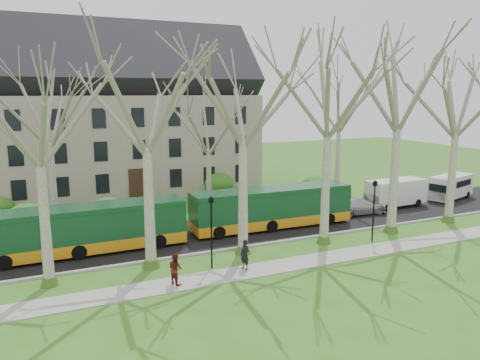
# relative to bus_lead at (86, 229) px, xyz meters

# --- Properties ---
(ground) EXTENTS (120.00, 120.00, 0.00)m
(ground) POSITION_rel_bus_lead_xyz_m (12.44, -4.80, -1.65)
(ground) COLOR #3C6C1E
(ground) RESTS_ON ground
(sidewalk) EXTENTS (70.00, 2.00, 0.06)m
(sidewalk) POSITION_rel_bus_lead_xyz_m (12.44, -7.30, -1.62)
(sidewalk) COLOR gray
(sidewalk) RESTS_ON ground
(road) EXTENTS (80.00, 8.00, 0.06)m
(road) POSITION_rel_bus_lead_xyz_m (12.44, 0.70, -1.62)
(road) COLOR black
(road) RESTS_ON ground
(curb) EXTENTS (80.00, 0.25, 0.14)m
(curb) POSITION_rel_bus_lead_xyz_m (12.44, -3.30, -1.58)
(curb) COLOR #A5A39E
(curb) RESTS_ON ground
(building) EXTENTS (26.50, 12.20, 16.00)m
(building) POSITION_rel_bus_lead_xyz_m (6.44, 19.20, 6.42)
(building) COLOR gray
(building) RESTS_ON ground
(tree_row_verge) EXTENTS (49.00, 7.00, 14.00)m
(tree_row_verge) POSITION_rel_bus_lead_xyz_m (12.44, -4.50, 5.35)
(tree_row_verge) COLOR gray
(tree_row_verge) RESTS_ON ground
(tree_row_far) EXTENTS (33.00, 7.00, 12.00)m
(tree_row_far) POSITION_rel_bus_lead_xyz_m (11.11, 6.20, 4.35)
(tree_row_far) COLOR gray
(tree_row_far) RESTS_ON ground
(lamp_row) EXTENTS (36.22, 0.22, 4.30)m
(lamp_row) POSITION_rel_bus_lead_xyz_m (12.44, -5.80, 0.92)
(lamp_row) COLOR black
(lamp_row) RESTS_ON ground
(hedges) EXTENTS (30.60, 8.60, 2.00)m
(hedges) POSITION_rel_bus_lead_xyz_m (7.78, 9.20, -0.65)
(hedges) COLOR #26601B
(hedges) RESTS_ON ground
(bus_lead) EXTENTS (12.76, 2.80, 3.18)m
(bus_lead) POSITION_rel_bus_lead_xyz_m (0.00, 0.00, 0.00)
(bus_lead) COLOR #134324
(bus_lead) RESTS_ON road
(bus_follow) EXTENTS (12.70, 2.97, 3.16)m
(bus_follow) POSITION_rel_bus_lead_xyz_m (13.67, 0.14, -0.01)
(bus_follow) COLOR #134324
(bus_follow) RESTS_ON road
(sedan) EXTENTS (5.20, 2.37, 1.47)m
(sedan) POSITION_rel_bus_lead_xyz_m (22.21, 0.59, -0.85)
(sedan) COLOR silver
(sedan) RESTS_ON road
(van_a) EXTENTS (5.75, 2.27, 2.48)m
(van_a) POSITION_rel_bus_lead_xyz_m (27.00, 1.32, -0.35)
(van_a) COLOR silver
(van_a) RESTS_ON road
(van_b) EXTENTS (5.69, 3.37, 2.34)m
(van_b) POSITION_rel_bus_lead_xyz_m (34.08, 1.47, -0.42)
(van_b) COLOR silver
(van_b) RESTS_ON road
(pedestrian_a) EXTENTS (0.62, 0.76, 1.79)m
(pedestrian_a) POSITION_rel_bus_lead_xyz_m (8.09, -6.93, -0.70)
(pedestrian_a) COLOR black
(pedestrian_a) RESTS_ON sidewalk
(pedestrian_b) EXTENTS (0.94, 1.03, 1.73)m
(pedestrian_b) POSITION_rel_bus_lead_xyz_m (3.75, -7.32, -0.73)
(pedestrian_b) COLOR #511812
(pedestrian_b) RESTS_ON sidewalk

